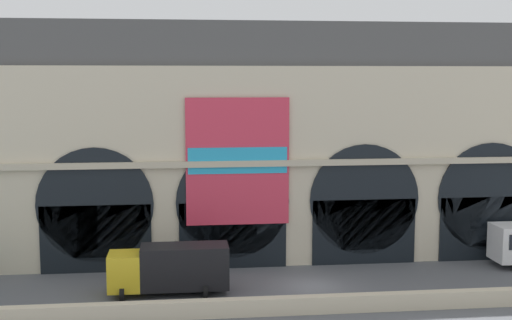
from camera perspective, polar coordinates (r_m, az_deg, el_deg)
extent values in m
plane|color=#54565B|center=(45.57, 4.73, -10.49)|extent=(200.00, 200.00, 0.00)
cube|color=beige|center=(40.78, 6.15, -11.88)|extent=(90.00, 0.70, 1.02)
cube|color=beige|center=(51.25, 3.16, -0.26)|extent=(49.95, 4.98, 14.42)
cube|color=#4C4C4C|center=(51.19, 3.17, 9.60)|extent=(49.95, 4.38, 3.18)
cube|color=black|center=(49.20, -13.23, -6.44)|extent=(7.67, 0.20, 4.80)
cylinder|color=black|center=(48.71, -13.31, -3.69)|extent=(8.08, 0.20, 8.08)
cube|color=black|center=(49.02, -1.94, -6.31)|extent=(7.67, 0.20, 4.80)
cylinder|color=black|center=(48.53, -1.95, -3.55)|extent=(8.08, 0.20, 8.08)
cube|color=black|center=(50.70, 9.01, -5.94)|extent=(7.67, 0.20, 4.80)
cylinder|color=black|center=(50.22, 9.06, -3.27)|extent=(8.08, 0.20, 8.08)
cube|color=black|center=(54.05, 18.90, -5.43)|extent=(7.67, 0.20, 4.80)
cylinder|color=black|center=(53.60, 19.01, -2.92)|extent=(8.08, 0.20, 8.08)
cube|color=#D8334C|center=(47.99, -1.54, -0.14)|extent=(7.31, 0.12, 9.01)
cube|color=#26A5D8|center=(47.90, -1.53, -0.05)|extent=(7.01, 0.04, 1.86)
cube|color=#C0B49A|center=(48.62, 3.69, -0.23)|extent=(49.95, 0.50, 0.44)
cube|color=gold|center=(43.91, -10.94, -9.13)|extent=(2.00, 2.30, 2.30)
cube|color=black|center=(43.73, -5.98, -8.84)|extent=(5.50, 2.30, 2.70)
cylinder|color=black|center=(43.27, -11.14, -10.97)|extent=(0.28, 0.84, 0.84)
cylinder|color=black|center=(45.24, -10.94, -10.17)|extent=(0.28, 0.84, 0.84)
cylinder|color=black|center=(43.16, -4.25, -10.91)|extent=(0.28, 0.84, 0.84)
cylinder|color=black|center=(45.13, -4.37, -10.10)|extent=(0.28, 0.84, 0.84)
cylinder|color=black|center=(54.11, 20.34, -7.54)|extent=(0.28, 1.00, 1.00)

